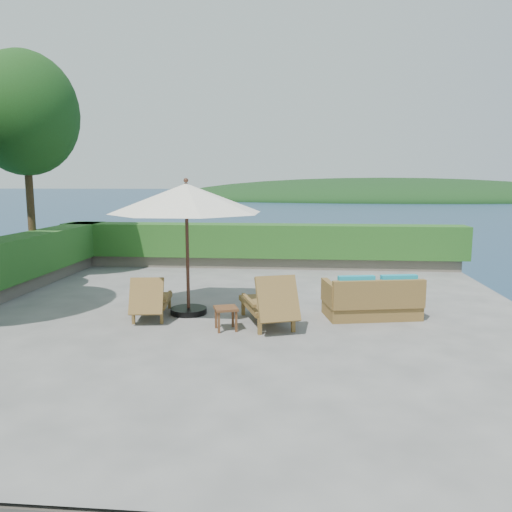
# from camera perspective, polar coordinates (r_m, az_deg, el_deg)

# --- Properties ---
(ground) EXTENTS (12.00, 12.00, 0.00)m
(ground) POSITION_cam_1_polar(r_m,az_deg,el_deg) (10.10, -2.11, -6.84)
(ground) COLOR gray
(ground) RESTS_ON ground
(foundation) EXTENTS (12.00, 12.00, 3.00)m
(foundation) POSITION_cam_1_polar(r_m,az_deg,el_deg) (10.62, -2.07, -14.93)
(foundation) COLOR #5B5448
(foundation) RESTS_ON ocean
(ocean) EXTENTS (600.00, 600.00, 0.00)m
(ocean) POSITION_cam_1_polar(r_m,az_deg,el_deg) (11.28, -2.02, -21.70)
(ocean) COLOR #182F4B
(ocean) RESTS_ON ground
(offshore_island) EXTENTS (126.00, 57.60, 12.60)m
(offshore_island) POSITION_cam_1_polar(r_m,az_deg,el_deg) (151.63, 14.19, 6.30)
(offshore_island) COLOR black
(offshore_island) RESTS_ON ocean
(planter_wall_far) EXTENTS (12.00, 0.60, 0.36)m
(planter_wall_far) POSITION_cam_1_polar(r_m,az_deg,el_deg) (15.50, 0.47, -0.67)
(planter_wall_far) COLOR #696154
(planter_wall_far) RESTS_ON ground
(hedge_far) EXTENTS (12.40, 0.90, 1.00)m
(hedge_far) POSITION_cam_1_polar(r_m,az_deg,el_deg) (15.41, 0.47, 1.79)
(hedge_far) COLOR #144817
(hedge_far) RESTS_ON planter_wall_far
(tree_far) EXTENTS (2.80, 2.80, 6.03)m
(tree_far) POSITION_cam_1_polar(r_m,az_deg,el_deg) (14.84, -24.96, 14.49)
(tree_far) COLOR #48351B
(tree_far) RESTS_ON ground
(patio_umbrella) EXTENTS (3.99, 3.99, 2.74)m
(patio_umbrella) POSITION_cam_1_polar(r_m,az_deg,el_deg) (10.00, -7.97, 6.40)
(patio_umbrella) COLOR black
(patio_umbrella) RESTS_ON ground
(lounge_left) EXTENTS (0.82, 1.60, 0.88)m
(lounge_left) POSITION_cam_1_polar(r_m,az_deg,el_deg) (10.08, -11.92, -4.89)
(lounge_left) COLOR brown
(lounge_left) RESTS_ON ground
(lounge_right) EXTENTS (1.28, 1.93, 1.03)m
(lounge_right) POSITION_cam_1_polar(r_m,az_deg,el_deg) (9.34, 1.51, -5.39)
(lounge_right) COLOR brown
(lounge_right) RESTS_ON ground
(side_table) EXTENTS (0.51, 0.51, 0.43)m
(side_table) POSITION_cam_1_polar(r_m,az_deg,el_deg) (9.09, -3.46, -6.32)
(side_table) COLOR brown
(side_table) RESTS_ON ground
(wicker_loveseat) EXTENTS (1.98, 1.27, 0.90)m
(wicker_loveseat) POSITION_cam_1_polar(r_m,az_deg,el_deg) (10.15, 13.16, -4.95)
(wicker_loveseat) COLOR brown
(wicker_loveseat) RESTS_ON ground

